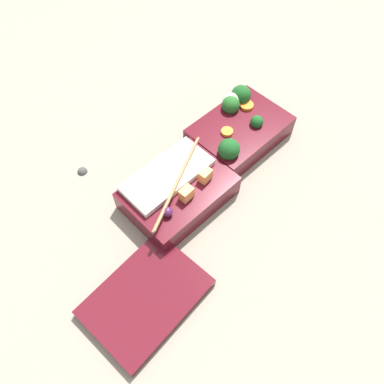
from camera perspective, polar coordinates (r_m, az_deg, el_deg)
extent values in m
plane|color=gray|center=(0.76, 3.59, 3.40)|extent=(3.00, 3.00, 0.00)
cube|color=#510F19|center=(0.79, 7.25, 9.11)|extent=(0.19, 0.14, 0.05)
sphere|color=#19511E|center=(0.72, 5.65, 6.49)|extent=(0.04, 0.04, 0.04)
sphere|color=#19511E|center=(0.78, 10.05, 10.35)|extent=(0.03, 0.03, 0.03)
sphere|color=#236023|center=(0.80, 5.93, 13.05)|extent=(0.04, 0.04, 0.04)
sphere|color=#19511E|center=(0.82, 7.46, 14.42)|extent=(0.04, 0.04, 0.04)
cylinder|color=orange|center=(0.81, 8.31, 12.93)|extent=(0.04, 0.04, 0.01)
cylinder|color=orange|center=(0.76, 5.36, 9.13)|extent=(0.03, 0.03, 0.01)
sphere|color=beige|center=(0.81, 5.99, 13.63)|extent=(0.03, 0.03, 0.03)
cube|color=#510F19|center=(0.70, -2.06, -0.16)|extent=(0.19, 0.14, 0.05)
cube|color=silver|center=(0.68, -3.78, 2.63)|extent=(0.17, 0.08, 0.01)
cube|color=#F4A356|center=(0.68, 2.04, 2.54)|extent=(0.02, 0.02, 0.02)
cube|color=#F4A356|center=(0.65, -0.87, -0.24)|extent=(0.03, 0.02, 0.02)
sphere|color=#4C1E4C|center=(0.64, -3.74, -3.04)|extent=(0.02, 0.02, 0.02)
cylinder|color=olive|center=(0.66, -2.44, 1.70)|extent=(0.20, 0.10, 0.01)
cylinder|color=olive|center=(0.66, -1.88, 1.53)|extent=(0.20, 0.10, 0.01)
cube|color=#510F19|center=(0.63, -7.02, -15.66)|extent=(0.20, 0.15, 0.02)
sphere|color=#474442|center=(0.78, -16.42, 3.19)|extent=(0.02, 0.02, 0.02)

